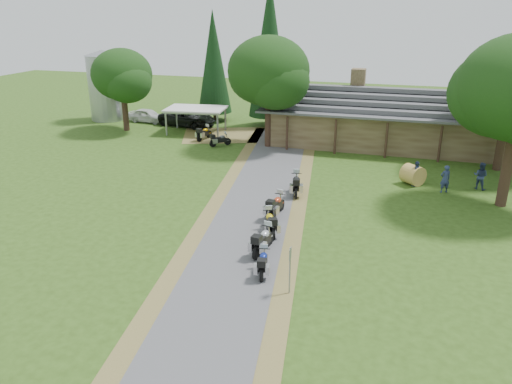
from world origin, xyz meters
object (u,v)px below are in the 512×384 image
(carport, at_px, (196,120))
(motorcycle_row_d, at_px, (276,205))
(silo, at_px, (106,85))
(lodge, at_px, (390,116))
(hay_bale, at_px, (413,175))
(car_white_sedan, at_px, (148,114))
(motorcycle_row_b, at_px, (263,239))
(motorcycle_row_e, at_px, (296,183))
(motorcycle_row_a, at_px, (263,261))
(motorcycle_carport_b, at_px, (220,139))
(motorcycle_carport_a, at_px, (204,133))
(motorcycle_row_c, at_px, (270,222))
(car_dark_suv, at_px, (187,114))

(carport, bearing_deg, motorcycle_row_d, -61.38)
(silo, height_order, motorcycle_row_d, silo)
(lodge, xyz_separation_m, hay_bale, (2.09, -10.42, -1.78))
(car_white_sedan, relative_size, motorcycle_row_b, 2.55)
(motorcycle_row_e, bearing_deg, car_white_sedan, 37.87)
(motorcycle_row_a, xyz_separation_m, motorcycle_row_e, (-0.72, 10.35, 0.13))
(silo, bearing_deg, hay_bale, -21.56)
(carport, xyz_separation_m, motorcycle_row_e, (12.55, -13.48, -0.45))
(lodge, bearing_deg, motorcycle_row_a, -99.88)
(motorcycle_row_b, relative_size, motorcycle_row_d, 0.99)
(lodge, distance_m, motorcycle_row_a, 25.27)
(carport, distance_m, motorcycle_carport_b, 5.50)
(motorcycle_row_e, bearing_deg, motorcycle_row_d, 163.05)
(lodge, bearing_deg, silo, 176.42)
(motorcycle_row_a, height_order, motorcycle_carport_b, motorcycle_carport_b)
(carport, distance_m, motorcycle_carport_a, 2.91)
(hay_bale, bearing_deg, motorcycle_row_e, -150.36)
(motorcycle_row_a, height_order, motorcycle_row_b, motorcycle_row_b)
(motorcycle_carport_b, bearing_deg, lodge, -25.79)
(silo, bearing_deg, carport, -14.00)
(lodge, distance_m, motorcycle_carport_b, 14.73)
(motorcycle_row_c, height_order, motorcycle_carport_b, motorcycle_row_c)
(motorcycle_row_b, xyz_separation_m, hay_bale, (6.96, 12.43, -0.03))
(carport, xyz_separation_m, car_dark_suv, (-1.99, 2.36, 0.04))
(motorcycle_row_c, xyz_separation_m, motorcycle_row_d, (-0.29, 2.31, 0.04))
(motorcycle_row_a, distance_m, hay_bale, 15.77)
(motorcycle_row_c, relative_size, motorcycle_row_d, 0.95)
(motorcycle_row_b, xyz_separation_m, motorcycle_row_e, (-0.18, 8.37, 0.03))
(motorcycle_row_a, relative_size, hay_bale, 1.32)
(motorcycle_row_d, height_order, hay_bale, motorcycle_row_d)
(silo, xyz_separation_m, car_white_sedan, (4.61, -0.01, -2.70))
(car_white_sedan, bearing_deg, motorcycle_carport_a, -115.21)
(motorcycle_row_c, height_order, hay_bale, motorcycle_row_c)
(car_dark_suv, relative_size, motorcycle_carport_b, 3.59)
(motorcycle_row_c, bearing_deg, motorcycle_row_a, 165.69)
(car_white_sedan, xyz_separation_m, motorcycle_carport_a, (8.33, -5.10, -0.21))
(motorcycle_row_d, height_order, motorcycle_carport_a, motorcycle_row_d)
(carport, height_order, motorcycle_row_c, carport)
(motorcycle_row_b, bearing_deg, hay_bale, -21.79)
(lodge, distance_m, motorcycle_row_e, 15.43)
(silo, relative_size, car_dark_suv, 1.13)
(carport, relative_size, motorcycle_row_d, 2.63)
(silo, relative_size, motorcycle_row_c, 3.65)
(silo, xyz_separation_m, motorcycle_row_a, (24.51, -26.63, -2.97))
(motorcycle_carport_b, relative_size, hay_bale, 1.32)
(motorcycle_carport_a, bearing_deg, motorcycle_carport_b, -113.73)
(motorcycle_row_e, distance_m, motorcycle_carport_b, 12.95)
(motorcycle_carport_a, height_order, motorcycle_carport_b, motorcycle_carport_a)
(carport, relative_size, motorcycle_row_e, 2.56)
(lodge, distance_m, motorcycle_carport_a, 16.33)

